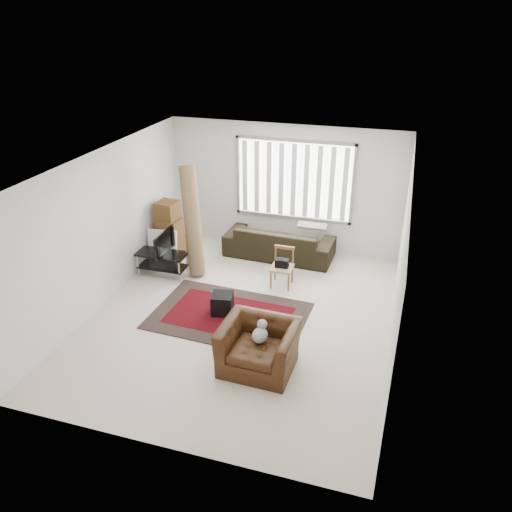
{
  "coord_description": "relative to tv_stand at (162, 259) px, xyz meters",
  "views": [
    {
      "loc": [
        2.35,
        -6.87,
        4.8
      ],
      "look_at": [
        0.18,
        0.29,
        1.05
      ],
      "focal_mm": 35.0,
      "sensor_mm": 36.0,
      "label": 1
    }
  ],
  "objects": [
    {
      "name": "moving_boxes",
      "position": [
        -0.2,
        0.78,
        0.22
      ],
      "size": [
        0.56,
        0.52,
        1.24
      ],
      "color": "brown",
      "rests_on": "ground"
    },
    {
      "name": "armchair",
      "position": [
        2.62,
        -2.15,
        0.05
      ],
      "size": [
        1.13,
        0.99,
        0.81
      ],
      "rotation": [
        0.0,
        0.0,
        -0.04
      ],
      "color": "#371C0B",
      "rests_on": "ground"
    },
    {
      "name": "subwoofer",
      "position": [
        1.61,
        -0.96,
        -0.16
      ],
      "size": [
        0.42,
        0.42,
        0.36
      ],
      "primitive_type": "cube",
      "rotation": [
        0.0,
        0.0,
        0.2
      ],
      "color": "black",
      "rests_on": "persian_rug"
    },
    {
      "name": "white_flatpack",
      "position": [
        -0.2,
        0.42,
        0.02
      ],
      "size": [
        0.62,
        0.31,
        0.75
      ],
      "primitive_type": "cube",
      "rotation": [
        -0.19,
        0.0,
        0.14
      ],
      "color": "silver",
      "rests_on": "ground"
    },
    {
      "name": "sofa",
      "position": [
        1.99,
        1.5,
        0.08
      ],
      "size": [
        2.33,
        1.09,
        0.88
      ],
      "primitive_type": "imported",
      "rotation": [
        0.0,
        0.0,
        3.1
      ],
      "color": "black",
      "rests_on": "ground"
    },
    {
      "name": "tv",
      "position": [
        0.0,
        0.0,
        0.37
      ],
      "size": [
        0.1,
        0.8,
        0.46
      ],
      "primitive_type": "imported",
      "rotation": [
        0.0,
        0.0,
        1.57
      ],
      "color": "black",
      "rests_on": "tv_stand"
    },
    {
      "name": "room",
      "position": [
        1.98,
        -0.44,
        1.4
      ],
      "size": [
        6.0,
        6.02,
        2.71
      ],
      "color": "beige",
      "rests_on": "ground"
    },
    {
      "name": "side_chair",
      "position": [
        2.35,
        0.3,
        0.06
      ],
      "size": [
        0.41,
        0.41,
        0.75
      ],
      "rotation": [
        0.0,
        0.0,
        0.02
      ],
      "color": "#9B8566",
      "rests_on": "ground"
    },
    {
      "name": "tv_stand",
      "position": [
        0.0,
        0.0,
        0.0
      ],
      "size": [
        0.98,
        0.44,
        0.49
      ],
      "color": "black",
      "rests_on": "ground"
    },
    {
      "name": "rolled_rug",
      "position": [
        0.5,
        0.41,
        0.71
      ],
      "size": [
        0.75,
        0.94,
        2.14
      ],
      "primitive_type": "cylinder",
      "rotation": [
        -0.28,
        0.0,
        0.57
      ],
      "color": "brown",
      "rests_on": "ground"
    },
    {
      "name": "persian_rug",
      "position": [
        1.75,
        -1.01,
        -0.34
      ],
      "size": [
        2.68,
        1.86,
        0.02
      ],
      "color": "black",
      "rests_on": "ground"
    }
  ]
}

